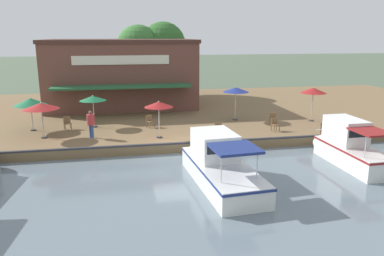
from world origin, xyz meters
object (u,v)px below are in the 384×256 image
patio_umbrella_mid_patio_left (313,90)px  patio_umbrella_near_quay_edge (30,102)px  cafe_chair_beside_entrance (67,122)px  patio_umbrella_mid_patio_right (41,106)px  motorboat_far_downstream (217,163)px  tree_behind_restaurant (162,46)px  patio_umbrella_far_corner (236,90)px  cafe_chair_under_first_umbrella (275,124)px  tree_downstream_bank (137,48)px  waterfront_restaurant (122,72)px  patio_umbrella_by_entrance (159,105)px  cafe_chair_facing_river (273,118)px  patio_umbrella_back_row (93,98)px  mooring_post (322,129)px  motorboat_nearest_quay (347,146)px  cafe_chair_mid_patio (150,120)px  cafe_chair_back_row_seat (218,128)px  person_mid_patio (91,121)px

patio_umbrella_mid_patio_left → patio_umbrella_near_quay_edge: bearing=-92.3°
cafe_chair_beside_entrance → patio_umbrella_mid_patio_right: bearing=-30.0°
patio_umbrella_mid_patio_left → motorboat_far_downstream: patio_umbrella_mid_patio_left is taller
tree_behind_restaurant → patio_umbrella_far_corner: bearing=16.7°
cafe_chair_under_first_umbrella → tree_downstream_bank: (-16.40, -8.13, 4.41)m
waterfront_restaurant → patio_umbrella_by_entrance: bearing=9.7°
patio_umbrella_by_entrance → cafe_chair_facing_river: bearing=103.1°
patio_umbrella_back_row → cafe_chair_beside_entrance: (0.34, -1.74, -1.52)m
waterfront_restaurant → tree_downstream_bank: (-4.49, 1.65, 1.98)m
patio_umbrella_back_row → tree_behind_restaurant: tree_behind_restaurant is taller
waterfront_restaurant → patio_umbrella_by_entrance: size_ratio=5.55×
waterfront_restaurant → cafe_chair_facing_river: bearing=45.1°
patio_umbrella_near_quay_edge → cafe_chair_under_first_umbrella: patio_umbrella_near_quay_edge is taller
cafe_chair_under_first_umbrella → patio_umbrella_far_corner: bearing=-156.5°
patio_umbrella_back_row → mooring_post: bearing=70.8°
patio_umbrella_mid_patio_right → motorboat_nearest_quay: bearing=69.5°
patio_umbrella_by_entrance → cafe_chair_mid_patio: bearing=-172.9°
patio_umbrella_far_corner → patio_umbrella_by_entrance: patio_umbrella_far_corner is taller
patio_umbrella_mid_patio_right → cafe_chair_back_row_seat: (1.50, 10.71, -1.52)m
patio_umbrella_near_quay_edge → person_mid_patio: size_ratio=1.31×
patio_umbrella_near_quay_edge → cafe_chair_under_first_umbrella: bearing=78.9°
patio_umbrella_mid_patio_right → patio_umbrella_mid_patio_left: 18.59m
motorboat_nearest_quay → mooring_post: 3.61m
motorboat_far_downstream → mooring_post: 9.25m
person_mid_patio → motorboat_nearest_quay: motorboat_nearest_quay is taller
cafe_chair_facing_river → tree_behind_restaurant: 17.04m
patio_umbrella_far_corner → tree_behind_restaurant: 14.04m
patio_umbrella_mid_patio_right → patio_umbrella_near_quay_edge: bearing=-153.0°
cafe_chair_mid_patio → cafe_chair_beside_entrance: 5.52m
patio_umbrella_near_quay_edge → cafe_chair_facing_river: (1.46, 16.31, -1.46)m
waterfront_restaurant → patio_umbrella_far_corner: bearing=44.9°
patio_umbrella_by_entrance → patio_umbrella_mid_patio_left: size_ratio=0.92×
waterfront_restaurant → cafe_chair_back_row_seat: 13.90m
cafe_chair_facing_river → mooring_post: size_ratio=1.11×
motorboat_far_downstream → motorboat_nearest_quay: bearing=97.8°
patio_umbrella_near_quay_edge → cafe_chair_facing_river: patio_umbrella_near_quay_edge is taller
patio_umbrella_back_row → motorboat_nearest_quay: size_ratio=0.38×
patio_umbrella_back_row → motorboat_far_downstream: patio_umbrella_back_row is taller
patio_umbrella_mid_patio_right → patio_umbrella_near_quay_edge: (-2.08, -1.06, -0.06)m
cafe_chair_mid_patio → tree_downstream_bank: tree_downstream_bank is taller
patio_umbrella_near_quay_edge → cafe_chair_back_row_seat: size_ratio=2.62×
cafe_chair_back_row_seat → cafe_chair_under_first_umbrella: size_ratio=1.00×
cafe_chair_back_row_seat → motorboat_far_downstream: motorboat_far_downstream is taller
patio_umbrella_back_row → cafe_chair_under_first_umbrella: 12.37m
cafe_chair_facing_river → cafe_chair_beside_entrance: bearing=-95.6°
patio_umbrella_far_corner → motorboat_nearest_quay: 9.74m
waterfront_restaurant → patio_umbrella_by_entrance: waterfront_restaurant is taller
mooring_post → tree_behind_restaurant: (-18.48, -8.02, 4.68)m
cafe_chair_beside_entrance → patio_umbrella_mid_patio_left: bearing=87.7°
patio_umbrella_far_corner → mooring_post: (5.31, 4.06, -1.87)m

